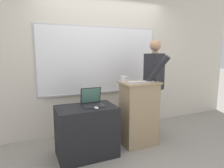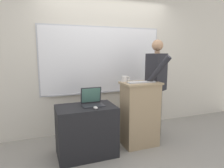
% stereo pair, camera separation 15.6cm
% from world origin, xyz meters
% --- Properties ---
extents(ground_plane, '(30.00, 30.00, 0.00)m').
position_xyz_m(ground_plane, '(0.00, 0.00, 0.00)').
color(ground_plane, gray).
extents(back_wall, '(6.40, 0.17, 2.88)m').
position_xyz_m(back_wall, '(-0.00, 1.35, 1.44)').
color(back_wall, beige).
rests_on(back_wall, ground_plane).
extents(lectern_podium, '(0.60, 0.40, 1.05)m').
position_xyz_m(lectern_podium, '(0.25, 0.42, 0.53)').
color(lectern_podium, tan).
rests_on(lectern_podium, ground_plane).
extents(side_desk, '(0.85, 0.55, 0.74)m').
position_xyz_m(side_desk, '(-0.64, 0.41, 0.37)').
color(side_desk, black).
rests_on(side_desk, ground_plane).
extents(person_presenter, '(0.60, 0.73, 1.73)m').
position_xyz_m(person_presenter, '(0.65, 0.57, 1.00)').
color(person_presenter, '#333338').
rests_on(person_presenter, ground_plane).
extents(laptop, '(0.32, 0.26, 0.26)m').
position_xyz_m(laptop, '(-0.53, 0.47, 0.83)').
color(laptop, '#28282D').
rests_on(laptop, side_desk).
extents(wireless_keyboard, '(0.45, 0.12, 0.02)m').
position_xyz_m(wireless_keyboard, '(0.24, 0.37, 1.06)').
color(wireless_keyboard, silver).
rests_on(wireless_keyboard, lectern_podium).
extents(computer_mouse_by_laptop, '(0.06, 0.10, 0.03)m').
position_xyz_m(computer_mouse_by_laptop, '(-0.55, 0.24, 0.76)').
color(computer_mouse_by_laptop, silver).
rests_on(computer_mouse_by_laptop, side_desk).
extents(coffee_mug, '(0.14, 0.09, 0.09)m').
position_xyz_m(coffee_mug, '(0.03, 0.55, 1.09)').
color(coffee_mug, silver).
rests_on(coffee_mug, lectern_podium).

